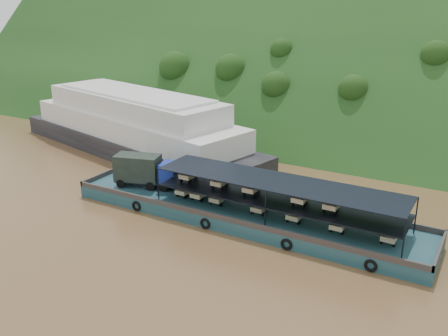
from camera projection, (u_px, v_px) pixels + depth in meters
The scene contains 4 objects.
ground at pixel (226, 210), 49.58m from camera, with size 160.00×160.00×0.00m, color brown.
hillside at pixel (339, 130), 79.06m from camera, with size 140.00×28.00×28.00m, color #143412.
cargo_barge at pixel (234, 207), 47.59m from camera, with size 35.00×7.18×4.57m.
passenger_ferry at pixel (136, 126), 67.13m from camera, with size 41.90×19.29×8.23m.
Camera 1 is at (22.46, -39.52, 20.23)m, focal length 40.00 mm.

